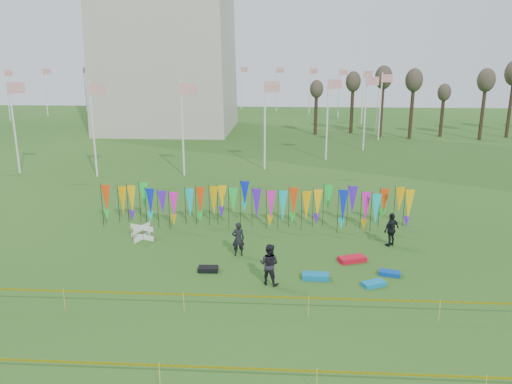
# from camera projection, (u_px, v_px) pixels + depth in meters

# --- Properties ---
(ground) EXTENTS (160.00, 160.00, 0.00)m
(ground) POSITION_uv_depth(u_px,v_px,m) (241.00, 288.00, 22.05)
(ground) COLOR #244D15
(ground) RESTS_ON ground
(flagpole_ring) EXTENTS (57.40, 56.16, 8.00)m
(flagpole_ring) POSITION_uv_depth(u_px,v_px,m) (170.00, 100.00, 68.01)
(flagpole_ring) COLOR silver
(flagpole_ring) RESTS_ON ground
(banner_row) EXTENTS (18.64, 0.64, 2.48)m
(banner_row) POSITION_uv_depth(u_px,v_px,m) (258.00, 201.00, 29.42)
(banner_row) COLOR black
(banner_row) RESTS_ON ground
(caution_tape_near) EXTENTS (26.00, 0.02, 0.90)m
(caution_tape_near) POSITION_uv_depth(u_px,v_px,m) (230.00, 297.00, 19.57)
(caution_tape_near) COLOR #E2C904
(caution_tape_near) RESTS_ON ground
(caution_tape_far) EXTENTS (26.00, 0.02, 0.90)m
(caution_tape_far) POSITION_uv_depth(u_px,v_px,m) (212.00, 369.00, 15.09)
(caution_tape_far) COLOR #E2C904
(caution_tape_far) RESTS_ON ground
(box_kite) EXTENTS (0.77, 0.77, 0.86)m
(box_kite) POSITION_uv_depth(u_px,v_px,m) (142.00, 232.00, 27.69)
(box_kite) COLOR red
(box_kite) RESTS_ON ground
(person_left) EXTENTS (0.75, 0.63, 1.79)m
(person_left) POSITION_uv_depth(u_px,v_px,m) (238.00, 239.00, 25.38)
(person_left) COLOR black
(person_left) RESTS_ON ground
(person_mid) EXTENTS (1.06, 0.85, 1.90)m
(person_mid) POSITION_uv_depth(u_px,v_px,m) (269.00, 264.00, 22.19)
(person_mid) COLOR black
(person_mid) RESTS_ON ground
(person_right) EXTENTS (1.23, 1.16, 1.85)m
(person_right) POSITION_uv_depth(u_px,v_px,m) (391.00, 230.00, 26.66)
(person_right) COLOR black
(person_right) RESTS_ON ground
(kite_bag_turquoise) EXTENTS (1.22, 0.63, 0.24)m
(kite_bag_turquoise) POSITION_uv_depth(u_px,v_px,m) (315.00, 276.00, 22.91)
(kite_bag_turquoise) COLOR #0B74AD
(kite_bag_turquoise) RESTS_ON ground
(kite_bag_blue) EXTENTS (1.05, 0.74, 0.20)m
(kite_bag_blue) POSITION_uv_depth(u_px,v_px,m) (390.00, 273.00, 23.28)
(kite_bag_blue) COLOR #0A40A8
(kite_bag_blue) RESTS_ON ground
(kite_bag_red) EXTENTS (1.49, 1.07, 0.25)m
(kite_bag_red) POSITION_uv_depth(u_px,v_px,m) (352.00, 259.00, 24.82)
(kite_bag_red) COLOR red
(kite_bag_red) RESTS_ON ground
(kite_bag_black) EXTENTS (0.97, 0.59, 0.22)m
(kite_bag_black) POSITION_uv_depth(u_px,v_px,m) (208.00, 269.00, 23.71)
(kite_bag_black) COLOR black
(kite_bag_black) RESTS_ON ground
(kite_bag_teal) EXTENTS (1.16, 0.90, 0.20)m
(kite_bag_teal) POSITION_uv_depth(u_px,v_px,m) (374.00, 284.00, 22.20)
(kite_bag_teal) COLOR #0D7CB8
(kite_bag_teal) RESTS_ON ground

